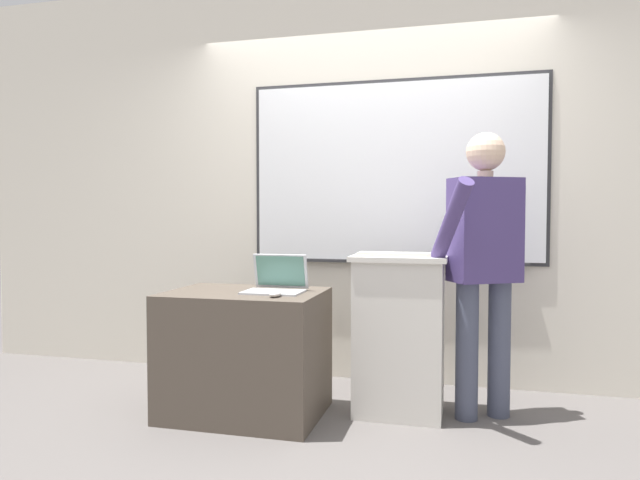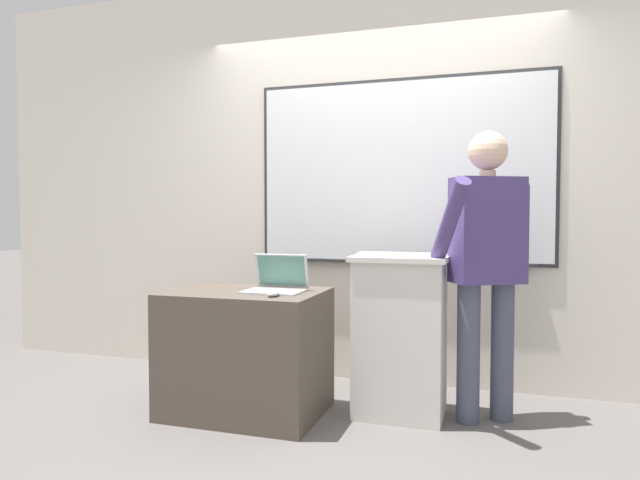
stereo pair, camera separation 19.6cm
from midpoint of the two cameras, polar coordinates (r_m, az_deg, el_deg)
ground_plane at (r=3.20m, az=2.66°, el=-19.32°), size 30.00×30.00×0.00m
back_wall at (r=4.16m, az=7.15°, el=6.36°), size 6.40×0.17×2.94m
lectern_podium at (r=3.47m, az=9.64°, el=-9.39°), size 0.56×0.42×0.95m
side_desk at (r=3.50m, az=-5.78°, el=-11.08°), size 0.91×0.66×0.74m
person_presenter at (r=3.41m, az=17.91°, el=-1.48°), size 0.56×0.67×1.67m
laptop at (r=3.41m, az=-2.61°, el=-4.08°), size 0.34×0.29×0.22m
wireless_keyboard at (r=3.35m, az=9.29°, el=-1.45°), size 0.44×0.14×0.02m
computer_mouse_by_laptop at (r=3.18m, az=-2.95°, el=-5.39°), size 0.06×0.10×0.03m
computer_mouse_by_keyboard at (r=3.32m, az=13.48°, el=-1.40°), size 0.06×0.10×0.03m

